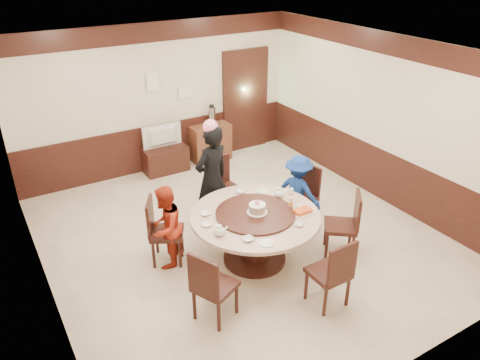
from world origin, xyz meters
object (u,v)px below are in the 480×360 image
banquet_table (255,228)px  side_cabinet (211,143)px  thermos (212,116)px  birthday_cake (257,208)px  tv_stand (165,159)px  person_standing (212,179)px  person_blue (298,191)px  person_red (166,227)px  shrimp_platter (302,212)px  television (164,137)px

banquet_table → side_cabinet: 3.55m
thermos → birthday_cake: bearing=-108.2°
tv_stand → person_standing: bearing=-93.9°
person_blue → side_cabinet: 2.92m
banquet_table → thermos: bearing=71.4°
banquet_table → thermos: (1.13, 3.38, 0.41)m
banquet_table → person_standing: bearing=94.8°
person_red → shrimp_platter: bearing=108.3°
tv_stand → side_cabinet: side_cabinet is taller
television → shrimp_platter: bearing=98.0°
shrimp_platter → side_cabinet: 3.74m
person_blue → thermos: bearing=-24.7°
shrimp_platter → tv_stand: bearing=97.8°
person_standing → birthday_cake: person_standing is taller
banquet_table → side_cabinet: banquet_table is taller
thermos → tv_stand: bearing=-178.4°
person_blue → banquet_table: bearing=89.3°
birthday_cake → thermos: (1.11, 3.39, 0.09)m
person_red → thermos: (2.22, 2.82, 0.34)m
television → thermos: 1.09m
thermos → person_standing: bearing=-118.0°
person_standing → person_red: 1.15m
person_red → television: person_red is taller
person_standing → birthday_cake: 1.09m
person_standing → tv_stand: bearing=-108.6°
shrimp_platter → birthday_cake: bearing=151.4°
person_standing → tv_stand: 2.36m
television → side_cabinet: bearing=-178.1°
tv_stand → television: size_ratio=1.09×
person_blue → shrimp_platter: bearing=122.1°
person_blue → tv_stand: (-1.02, 2.89, -0.34)m
shrimp_platter → thermos: size_ratio=0.79×
banquet_table → shrimp_platter: shrimp_platter is taller
person_blue → television: 3.06m
thermos → shrimp_platter: bearing=-98.8°
person_red → birthday_cake: (1.11, -0.57, 0.25)m
television → thermos: thermos is taller
shrimp_platter → tv_stand: (-0.50, 3.66, -0.53)m
birthday_cake → television: birthday_cake is taller
person_blue → television: bearing=-4.3°
television → birthday_cake: bearing=89.5°
television → side_cabinet: (1.02, 0.03, -0.35)m
shrimp_platter → television: bearing=97.8°
person_standing → person_red: bearing=13.0°
birthday_cake → tv_stand: 3.41m
tv_stand → thermos: thermos is taller
banquet_table → thermos: thermos is taller
television → person_standing: bearing=86.3°
banquet_table → television: 3.35m
person_blue → side_cabinet: bearing=-23.7°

